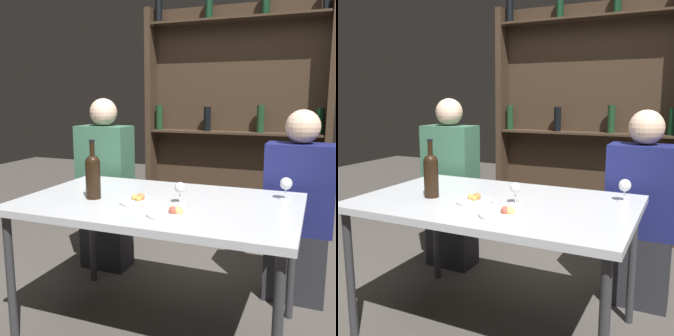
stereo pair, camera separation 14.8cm
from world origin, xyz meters
TOP-DOWN VIEW (x-y plane):
  - ground_plane at (0.00, 0.00)m, footprint 10.00×10.00m
  - dining_table at (0.00, 0.00)m, footprint 1.45×0.90m
  - wine_rack_wall at (-0.00, 1.87)m, footprint 1.73×0.21m
  - wine_bottle at (-0.34, -0.09)m, footprint 0.08×0.08m
  - wine_glass_0 at (0.62, 0.26)m, footprint 0.06×0.06m
  - wine_glass_1 at (0.13, -0.02)m, footprint 0.06×0.06m
  - food_plate_0 at (0.16, -0.23)m, footprint 0.21×0.21m
  - food_plate_1 at (-0.08, -0.08)m, footprint 0.19×0.19m
  - seated_person_left at (-0.70, 0.64)m, footprint 0.38×0.22m
  - seated_person_right at (0.67, 0.64)m, footprint 0.41×0.22m

SIDE VIEW (x-z plane):
  - ground_plane at x=0.00m, z-range 0.00..0.00m
  - seated_person_right at x=0.67m, z-range -0.04..1.17m
  - seated_person_left at x=-0.70m, z-range -0.03..1.24m
  - dining_table at x=0.00m, z-range 0.31..1.06m
  - food_plate_1 at x=-0.08m, z-range 0.73..0.78m
  - food_plate_0 at x=0.16m, z-range 0.73..0.78m
  - wine_glass_1 at x=0.13m, z-range 0.76..0.87m
  - wine_glass_0 at x=0.62m, z-range 0.77..0.88m
  - wine_bottle at x=-0.34m, z-range 0.72..1.03m
  - wine_rack_wall at x=0.00m, z-range 0.00..2.24m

